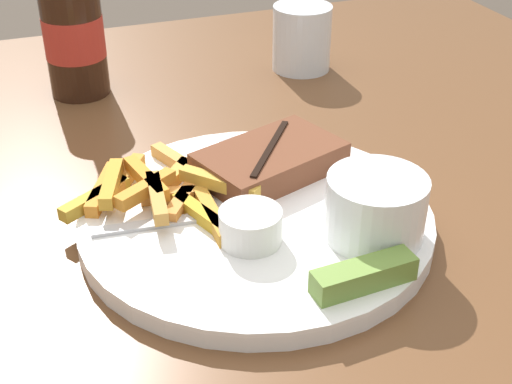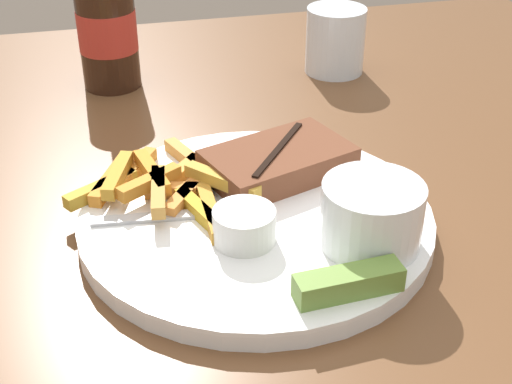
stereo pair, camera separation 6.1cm
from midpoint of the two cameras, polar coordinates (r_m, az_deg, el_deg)
name	(u,v)px [view 1 (the left image)]	position (r m, az deg, el deg)	size (l,w,h in m)	color
dining_table	(256,298)	(0.69, -2.55, -8.58)	(1.17, 1.18, 0.77)	brown
dinner_plate	(256,220)	(0.63, -2.74, -2.31)	(0.31, 0.31, 0.02)	white
steak_portion	(270,161)	(0.68, -1.42, 2.45)	(0.15, 0.12, 0.03)	brown
fries_pile	(159,190)	(0.65, -10.46, 0.08)	(0.17, 0.18, 0.02)	gold
coleslaw_cup	(376,204)	(0.59, 6.67, -1.07)	(0.08, 0.08, 0.05)	white
dipping_sauce_cup	(250,225)	(0.58, -3.43, -2.73)	(0.05, 0.05, 0.03)	silver
pickle_spear	(364,275)	(0.54, 5.45, -6.77)	(0.08, 0.03, 0.02)	olive
fork_utensil	(163,223)	(0.62, -10.28, -2.53)	(0.13, 0.02, 0.00)	#B7B7BC
knife_utensil	(241,185)	(0.66, -3.87, 0.44)	(0.05, 0.17, 0.01)	#B7B7BC
beer_bottle	(74,34)	(0.91, -16.30, 12.02)	(0.07, 0.07, 0.21)	black
drinking_glass	(302,38)	(0.96, 1.84, 12.19)	(0.08, 0.08, 0.09)	silver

